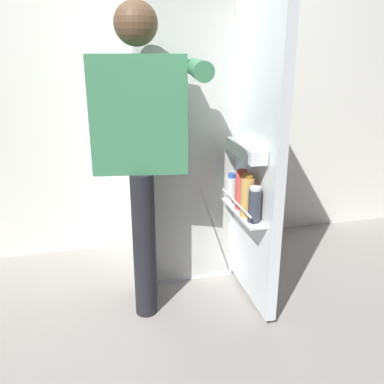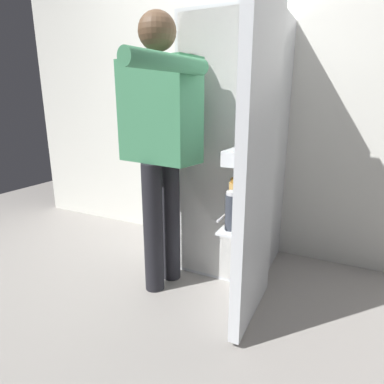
# 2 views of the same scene
# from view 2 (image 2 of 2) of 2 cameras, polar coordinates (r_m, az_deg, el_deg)

# --- Properties ---
(ground_plane) EXTENTS (6.58, 6.58, 0.00)m
(ground_plane) POSITION_cam_2_polar(r_m,az_deg,el_deg) (2.08, 1.44, -18.08)
(ground_plane) COLOR gray
(kitchen_wall) EXTENTS (4.40, 0.10, 2.70)m
(kitchen_wall) POSITION_cam_2_polar(r_m,az_deg,el_deg) (2.58, 10.72, 19.70)
(kitchen_wall) COLOR silver
(kitchen_wall) RESTS_ON ground_plane
(refrigerator) EXTENTS (0.64, 1.17, 1.67)m
(refrigerator) POSITION_cam_2_polar(r_m,az_deg,el_deg) (2.20, 7.77, 7.14)
(refrigerator) COLOR silver
(refrigerator) RESTS_ON ground_plane
(person) EXTENTS (0.56, 0.82, 1.62)m
(person) POSITION_cam_2_polar(r_m,az_deg,el_deg) (1.92, -5.46, 10.36)
(person) COLOR black
(person) RESTS_ON ground_plane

